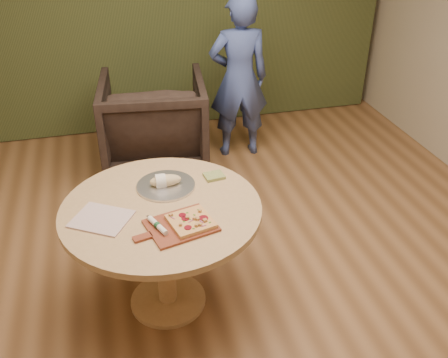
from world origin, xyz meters
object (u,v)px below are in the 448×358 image
pedestal_table (163,226)px  flatbread_pizza (191,221)px  person_standing (239,78)px  cutlery_roll (158,225)px  armchair (154,119)px  pizza_paddle (179,226)px  serving_tray (166,186)px  bread_roll (164,181)px

pedestal_table → flatbread_pizza: bearing=-58.9°
flatbread_pizza → person_standing: size_ratio=0.17×
person_standing → pedestal_table: bearing=65.9°
cutlery_roll → armchair: bearing=61.1°
flatbread_pizza → armchair: bearing=88.7°
pizza_paddle → cutlery_roll: 0.12m
pedestal_table → serving_tray: (0.06, 0.21, 0.15)m
bread_roll → pedestal_table: bearing=-104.1°
pedestal_table → person_standing: size_ratio=0.76×
pizza_paddle → bread_roll: 0.43m
serving_tray → armchair: size_ratio=0.37×
pedestal_table → cutlery_roll: (-0.05, -0.22, 0.17)m
flatbread_pizza → pizza_paddle: bearing=-178.8°
serving_tray → bread_roll: size_ratio=1.84×
flatbread_pizza → armchair: (0.05, 2.05, -0.30)m
cutlery_roll → bread_roll: bearing=54.2°
pedestal_table → serving_tray: serving_tray is taller
armchair → person_standing: (0.82, 0.05, 0.29)m
pedestal_table → flatbread_pizza: (0.13, -0.22, 0.17)m
pedestal_table → armchair: (0.18, 1.83, -0.13)m
person_standing → armchair: bearing=7.4°
flatbread_pizza → bread_roll: bearing=100.9°
cutlery_roll → bread_roll: bread_roll is taller
flatbread_pizza → person_standing: person_standing is taller
flatbread_pizza → bread_roll: (-0.08, 0.43, 0.02)m
serving_tray → bread_roll: (-0.01, 0.00, 0.04)m
armchair → pizza_paddle: bearing=93.6°
pedestal_table → flatbread_pizza: size_ratio=4.36×
pizza_paddle → flatbread_pizza: size_ratio=1.77×
flatbread_pizza → bread_roll: size_ratio=1.38×
pedestal_table → cutlery_roll: size_ratio=6.06×
pedestal_table → pizza_paddle: (0.07, -0.22, 0.15)m
pedestal_table → armchair: 1.85m
cutlery_roll → person_standing: (1.05, 2.10, -0.01)m
cutlery_roll → serving_tray: size_ratio=0.54×
pedestal_table → serving_tray: bearing=73.6°
serving_tray → person_standing: person_standing is taller
pizza_paddle → person_standing: size_ratio=0.31×
person_standing → serving_tray: bearing=64.6°
cutlery_roll → serving_tray: (0.11, 0.42, -0.02)m
pizza_paddle → armchair: size_ratio=0.50×
person_standing → bread_roll: bearing=64.4°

